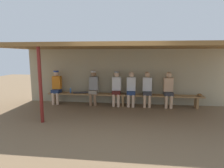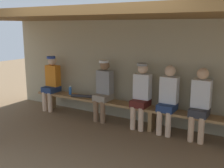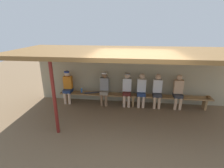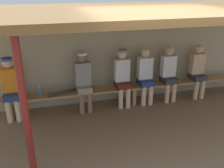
{
  "view_description": "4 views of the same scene",
  "coord_description": "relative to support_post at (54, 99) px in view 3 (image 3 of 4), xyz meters",
  "views": [
    {
      "loc": [
        0.41,
        -5.54,
        1.97
      ],
      "look_at": [
        -0.4,
        1.22,
        0.9
      ],
      "focal_mm": 29.83,
      "sensor_mm": 36.0,
      "label": 1
    },
    {
      "loc": [
        1.99,
        -3.39,
        2.07
      ],
      "look_at": [
        -0.69,
        1.11,
        0.96
      ],
      "focal_mm": 43.87,
      "sensor_mm": 36.0,
      "label": 2
    },
    {
      "loc": [
        -0.14,
        -4.63,
        3.04
      ],
      "look_at": [
        -0.82,
        1.18,
        1.01
      ],
      "focal_mm": 26.61,
      "sensor_mm": 36.0,
      "label": 3
    },
    {
      "loc": [
        -1.92,
        -3.69,
        2.76
      ],
      "look_at": [
        -0.61,
        1.2,
        0.71
      ],
      "focal_mm": 40.62,
      "sensor_mm": 36.0,
      "label": 4
    }
  ],
  "objects": [
    {
      "name": "baseball_bat",
      "position": [
        0.7,
        2.1,
        -0.61
      ],
      "size": [
        0.83,
        0.33,
        0.07
      ],
      "primitive_type": "cylinder",
      "rotation": [
        0.0,
        1.57,
        0.32
      ],
      "color": "#333338",
      "rests_on": "bench"
    },
    {
      "name": "player_shirtless_tan",
      "position": [
        1.09,
        2.1,
        -0.35
      ],
      "size": [
        0.34,
        0.42,
        1.34
      ],
      "color": "gray",
      "rests_on": "ground"
    },
    {
      "name": "water_bottle_green",
      "position": [
        0.14,
        2.11,
        -0.54
      ],
      "size": [
        0.06,
        0.06,
        0.21
      ],
      "color": "blue",
      "rests_on": "bench"
    },
    {
      "name": "player_in_blue",
      "position": [
        2.57,
        2.1,
        -0.37
      ],
      "size": [
        0.34,
        0.42,
        1.34
      ],
      "color": "navy",
      "rests_on": "ground"
    },
    {
      "name": "support_post",
      "position": [
        0.0,
        0.0,
        0.0
      ],
      "size": [
        0.1,
        0.1,
        2.2
      ],
      "primitive_type": "cylinder",
      "color": "maroon",
      "rests_on": "ground"
    },
    {
      "name": "dugout_roof",
      "position": [
        2.26,
        1.25,
        1.16
      ],
      "size": [
        8.0,
        2.8,
        0.12
      ],
      "primitive_type": "cube",
      "color": "brown",
      "rests_on": "back_wall"
    },
    {
      "name": "player_with_sunglasses",
      "position": [
        3.18,
        2.1,
        -0.37
      ],
      "size": [
        0.34,
        0.42,
        1.34
      ],
      "color": "#333338",
      "rests_on": "ground"
    },
    {
      "name": "player_in_white",
      "position": [
        3.97,
        2.1,
        -0.37
      ],
      "size": [
        0.34,
        0.42,
        1.34
      ],
      "color": "#333338",
      "rests_on": "ground"
    },
    {
      "name": "player_middle",
      "position": [
        2.0,
        2.1,
        -0.35
      ],
      "size": [
        0.34,
        0.42,
        1.34
      ],
      "color": "#591E19",
      "rests_on": "ground"
    },
    {
      "name": "player_in_red",
      "position": [
        -0.44,
        2.1,
        -0.35
      ],
      "size": [
        0.34,
        0.42,
        1.34
      ],
      "color": "navy",
      "rests_on": "ground"
    },
    {
      "name": "baseball_glove_worn",
      "position": [
        5.1,
        2.1,
        -0.6
      ],
      "size": [
        0.2,
        0.26,
        0.09
      ],
      "primitive_type": "ellipsoid",
      "rotation": [
        0.0,
        0.0,
        1.43
      ],
      "color": "brown",
      "rests_on": "bench"
    },
    {
      "name": "ground_plane",
      "position": [
        2.26,
        0.55,
        -1.1
      ],
      "size": [
        24.0,
        24.0,
        0.0
      ],
      "primitive_type": "plane",
      "color": "brown"
    },
    {
      "name": "back_wall",
      "position": [
        2.26,
        2.55,
        0.0
      ],
      "size": [
        8.0,
        0.2,
        2.2
      ],
      "primitive_type": "cube",
      "color": "tan",
      "rests_on": "ground"
    },
    {
      "name": "bench",
      "position": [
        2.26,
        2.1,
        -0.71
      ],
      "size": [
        6.0,
        0.36,
        0.46
      ],
      "color": "#9E7547",
      "rests_on": "ground"
    }
  ]
}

